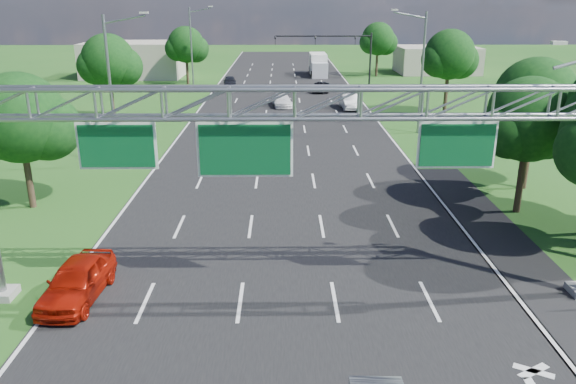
{
  "coord_description": "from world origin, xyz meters",
  "views": [
    {
      "loc": [
        -0.19,
        -7.27,
        10.86
      ],
      "look_at": [
        0.06,
        15.92,
        2.9
      ],
      "focal_mm": 35.0,
      "sensor_mm": 36.0,
      "label": 1
    }
  ],
  "objects_px": {
    "traffic_signal": "(343,48)",
    "red_coupe": "(77,281)",
    "sign_gantry": "(297,120)",
    "box_truck": "(318,65)"
  },
  "relations": [
    {
      "from": "red_coupe",
      "to": "box_truck",
      "type": "distance_m",
      "value": 68.66
    },
    {
      "from": "box_truck",
      "to": "red_coupe",
      "type": "bearing_deg",
      "value": -101.39
    },
    {
      "from": "box_truck",
      "to": "sign_gantry",
      "type": "bearing_deg",
      "value": -94.45
    },
    {
      "from": "sign_gantry",
      "to": "box_truck",
      "type": "bearing_deg",
      "value": 85.73
    },
    {
      "from": "traffic_signal",
      "to": "red_coupe",
      "type": "bearing_deg",
      "value": -106.24
    },
    {
      "from": "sign_gantry",
      "to": "traffic_signal",
      "type": "distance_m",
      "value": 53.51
    },
    {
      "from": "sign_gantry",
      "to": "red_coupe",
      "type": "distance_m",
      "value": 10.34
    },
    {
      "from": "red_coupe",
      "to": "box_truck",
      "type": "relative_size",
      "value": 0.54
    },
    {
      "from": "sign_gantry",
      "to": "box_truck",
      "type": "distance_m",
      "value": 67.6
    },
    {
      "from": "sign_gantry",
      "to": "traffic_signal",
      "type": "relative_size",
      "value": 1.92
    }
  ]
}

